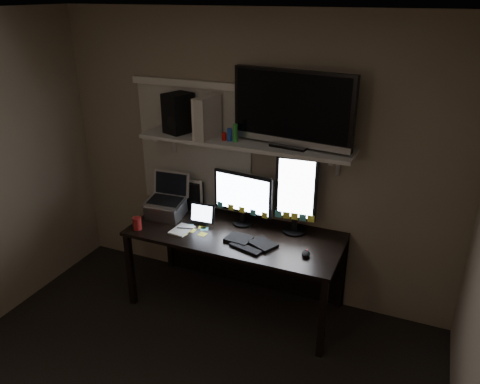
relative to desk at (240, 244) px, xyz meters
The scene contains 19 objects.
ceiling 2.49m from the desk, 90.00° to the right, with size 3.60×3.60×0.00m, color silver.
back_wall 0.74m from the desk, 90.00° to the left, with size 3.60×3.60×0.00m, color #80735C.
window_blinds 0.96m from the desk, 156.69° to the left, with size 1.10×0.02×1.10m, color beige.
desk is the anchor object (origin of this frame).
wall_shelf 0.91m from the desk, 90.00° to the left, with size 1.80×0.35×0.03m, color #AFB0AB.
monitor_landscape 0.42m from the desk, 91.33° to the left, with size 0.55×0.06×0.48m, color black.
monitor_portrait 0.70m from the desk, 11.06° to the left, with size 0.34×0.06×0.69m, color black.
keyboard 0.35m from the desk, 51.01° to the right, with size 0.43×0.17×0.03m, color black.
mouse 0.72m from the desk, 20.97° to the right, with size 0.06×0.10×0.04m, color black.
notepad 0.54m from the desk, 149.23° to the right, with size 0.15×0.21×0.01m, color silver.
tablet 0.43m from the desk, 165.27° to the right, with size 0.23×0.09×0.20m, color black.
file_sorter 0.68m from the desk, 164.18° to the left, with size 0.23×0.10×0.29m, color black.
laptop 0.79m from the desk, behind, with size 0.35×0.28×0.39m, color silver.
cup 0.91m from the desk, 154.24° to the right, with size 0.07×0.07×0.11m, color maroon.
sticky_notes 0.47m from the desk, 149.26° to the right, with size 0.28×0.21×0.00m, color #E7EA3F, non-canonical shape.
tv 1.29m from the desk, 13.05° to the left, with size 0.99×0.18×0.59m, color black.
game_console 1.15m from the desk, behind, with size 0.09×0.29×0.35m, color beige.
speaker 1.26m from the desk, behind, with size 0.18×0.22×0.34m, color black.
bottles 1.01m from the desk, 162.44° to the left, with size 0.24×0.05×0.15m, color #A50F0C, non-canonical shape.
Camera 1 is at (1.39, -1.76, 2.61)m, focal length 35.00 mm.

